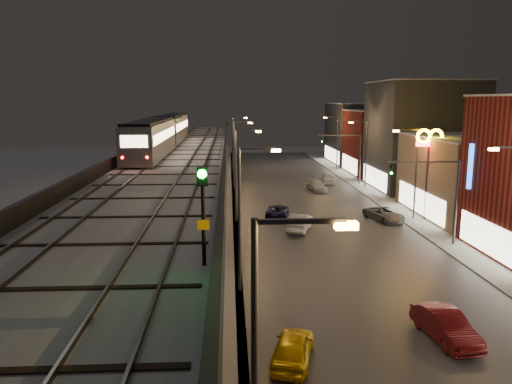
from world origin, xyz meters
name	(u,v)px	position (x,y,z in m)	size (l,w,h in m)	color
road_surface	(312,211)	(7.50, 35.00, 0.03)	(17.00, 120.00, 0.06)	#46474D
sidewalk_right	(404,210)	(17.50, 35.00, 0.07)	(4.00, 120.00, 0.14)	#9FA1A8
under_viaduct_pavement	(185,213)	(-6.00, 35.00, 0.03)	(11.00, 120.00, 0.06)	#9FA1A8
elevated_viaduct	(181,164)	(-6.00, 31.84, 5.62)	(9.00, 100.00, 6.30)	black
viaduct_trackbed	(180,156)	(-6.01, 31.97, 6.39)	(8.40, 100.00, 0.32)	#B2B7C1
viaduct_parapet_streetside	(225,151)	(-1.65, 32.00, 6.85)	(0.30, 100.00, 1.10)	black
viaduct_parapet_far	(135,151)	(-10.35, 32.00, 6.85)	(0.30, 100.00, 1.10)	black
building_c	(480,177)	(23.99, 32.00, 4.08)	(12.20, 15.20, 8.16)	#786351
building_d	(421,136)	(23.99, 48.00, 7.08)	(12.20, 13.20, 14.16)	#343436
building_e	(387,142)	(23.99, 62.00, 5.08)	(12.20, 12.20, 10.16)	maroon
building_f	(364,133)	(23.99, 76.00, 5.58)	(12.20, 16.20, 11.16)	#2A2A2E
streetlight_left_0	(265,364)	(-0.43, -5.00, 5.24)	(2.57, 0.28, 9.00)	#38383A
streetlight_left_1	(244,209)	(-0.43, 13.00, 5.24)	(2.57, 0.28, 9.00)	#38383A
streetlight_left_2	(238,169)	(-0.43, 31.00, 5.24)	(2.57, 0.28, 9.00)	#38383A
streetlight_right_2	(414,167)	(16.73, 31.00, 5.24)	(2.56, 0.28, 9.00)	#38383A
streetlight_left_3	(236,150)	(-0.43, 49.00, 5.24)	(2.57, 0.28, 9.00)	#38383A
streetlight_right_3	(364,149)	(16.73, 49.00, 5.24)	(2.56, 0.28, 9.00)	#38383A
streetlight_left_4	(234,139)	(-0.43, 67.00, 5.24)	(2.57, 0.28, 9.00)	#38383A
streetlight_right_4	(336,139)	(16.73, 67.00, 5.24)	(2.56, 0.28, 9.00)	#38383A
traffic_light_rig_a	(443,192)	(15.84, 22.00, 4.50)	(6.10, 0.34, 7.00)	#38383A
traffic_light_rig_b	(352,153)	(15.84, 52.00, 4.50)	(6.10, 0.34, 7.00)	#38383A
subway_train	(163,132)	(-8.50, 38.69, 8.27)	(2.78, 33.76, 3.32)	gray
rail_signal	(203,197)	(-2.10, -1.50, 8.84)	(0.36, 0.44, 3.12)	black
car_taxi	(293,349)	(1.49, 4.20, 0.70)	(1.66, 4.12, 1.40)	#F4C004
car_near_white	(300,223)	(5.03, 27.11, 0.77)	(1.63, 4.67, 1.54)	silver
car_mid_silver	(277,211)	(3.54, 32.63, 0.63)	(2.08, 4.51, 1.25)	#0F133F
car_onc_silver	(446,327)	(9.28, 5.90, 0.74)	(1.57, 4.52, 1.49)	maroon
car_onc_dark	(384,215)	(13.82, 30.34, 0.66)	(2.18, 4.73, 1.32)	gray
car_onc_white	(317,186)	(10.09, 47.01, 0.66)	(1.86, 4.58, 1.33)	silver
car_onc_red	(328,179)	(12.63, 52.50, 0.75)	(1.78, 4.43, 1.51)	silver
sign_mcdonalds	(429,148)	(18.00, 30.60, 7.20)	(2.67, 0.33, 9.03)	#38383A
sign_carwash	(478,175)	(18.50, 21.74, 5.87)	(1.61, 0.35, 8.33)	#38383A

